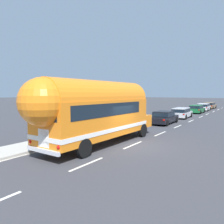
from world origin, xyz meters
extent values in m
plane|color=#38383D|center=(0.00, 0.00, 0.00)|extent=(300.00, 300.00, 0.00)
cube|color=silver|center=(0.00, -4.45, 0.00)|extent=(0.14, 2.40, 0.01)
cube|color=silver|center=(0.00, 0.10, 0.00)|extent=(0.14, 2.40, 0.01)
cube|color=silver|center=(0.00, 4.86, 0.00)|extent=(0.14, 2.40, 0.01)
cube|color=silver|center=(0.00, 9.56, 0.00)|extent=(0.14, 2.40, 0.01)
cube|color=silver|center=(0.00, 14.79, 0.00)|extent=(0.14, 2.40, 0.01)
cube|color=silver|center=(0.00, 20.26, 0.00)|extent=(0.14, 2.40, 0.01)
cube|color=silver|center=(0.00, 25.02, 0.00)|extent=(0.14, 2.40, 0.01)
cube|color=silver|center=(0.00, 30.86, 0.00)|extent=(0.14, 2.40, 0.01)
cube|color=silver|center=(0.00, 36.42, 0.00)|extent=(0.14, 2.40, 0.01)
cube|color=silver|center=(0.00, 42.09, 0.00)|extent=(0.14, 2.40, 0.01)
cube|color=silver|center=(-3.79, 12.00, 0.00)|extent=(0.12, 80.00, 0.01)
cube|color=#ADA89E|center=(-4.93, 10.00, 0.07)|extent=(2.28, 90.00, 0.15)
cube|color=orange|center=(-1.91, -1.01, 1.75)|extent=(2.68, 8.68, 2.30)
cylinder|color=orange|center=(-1.91, -1.01, 2.90)|extent=(2.63, 8.58, 2.45)
sphere|color=orange|center=(-2.00, -5.27, 2.90)|extent=(2.40, 2.40, 2.40)
cube|color=orange|center=(-1.80, 3.96, 1.07)|extent=(2.29, 1.35, 0.95)
cube|color=white|center=(-1.91, -1.01, 1.10)|extent=(2.72, 8.72, 0.24)
cube|color=black|center=(-1.91, -1.31, 2.35)|extent=(2.67, 6.88, 0.76)
cube|color=black|center=(-2.00, -5.28, 2.40)|extent=(2.00, 0.12, 0.84)
cube|color=white|center=(-2.00, -5.29, 1.15)|extent=(0.80, 0.08, 0.90)
cube|color=silver|center=(-2.00, -5.38, 0.55)|extent=(2.34, 0.19, 0.20)
sphere|color=red|center=(-3.05, -5.28, 0.85)|extent=(0.20, 0.20, 0.20)
sphere|color=red|center=(-0.95, -5.32, 0.85)|extent=(0.20, 0.20, 0.20)
cube|color=black|center=(-1.82, 3.36, 2.40)|extent=(2.14, 0.14, 0.96)
cube|color=silver|center=(-1.79, 4.65, 0.95)|extent=(0.90, 0.12, 0.56)
cylinder|color=black|center=(-3.00, 2.93, 0.50)|extent=(0.28, 1.01, 1.00)
cylinder|color=black|center=(-0.66, 2.88, 0.50)|extent=(0.28, 1.01, 1.00)
cylinder|color=black|center=(-3.13, -3.70, 0.50)|extent=(0.28, 1.01, 1.00)
cylinder|color=black|center=(-0.80, -3.74, 0.50)|extent=(0.28, 1.01, 1.00)
cube|color=black|center=(-1.88, 10.76, 0.52)|extent=(1.95, 4.79, 0.60)
cube|color=black|center=(-1.88, 10.63, 1.09)|extent=(1.71, 2.43, 0.55)
cube|color=black|center=(-1.88, 10.63, 1.06)|extent=(1.77, 2.47, 0.43)
cube|color=red|center=(-2.64, 8.36, 0.70)|extent=(0.20, 0.04, 0.14)
cube|color=red|center=(-1.02, 8.39, 0.70)|extent=(0.20, 0.04, 0.14)
cylinder|color=black|center=(-2.80, 12.41, 0.32)|extent=(0.21, 0.64, 0.64)
cylinder|color=black|center=(-1.03, 12.45, 0.32)|extent=(0.21, 0.64, 0.64)
cylinder|color=black|center=(-2.73, 9.06, 0.32)|extent=(0.21, 0.64, 0.64)
cylinder|color=black|center=(-0.96, 9.10, 0.32)|extent=(0.21, 0.64, 0.64)
cube|color=silver|center=(-1.85, 17.42, 0.52)|extent=(1.95, 4.58, 0.60)
cube|color=silver|center=(-1.83, 16.95, 1.09)|extent=(1.70, 3.32, 0.55)
cube|color=black|center=(-1.83, 16.95, 1.06)|extent=(1.77, 3.36, 0.43)
cube|color=red|center=(-2.54, 15.13, 0.70)|extent=(0.20, 0.05, 0.14)
cube|color=red|center=(-0.99, 15.18, 0.70)|extent=(0.20, 0.05, 0.14)
cylinder|color=black|center=(-2.76, 18.95, 0.32)|extent=(0.22, 0.65, 0.64)
cylinder|color=black|center=(-1.05, 19.01, 0.32)|extent=(0.22, 0.65, 0.64)
cylinder|color=black|center=(-2.65, 15.84, 0.32)|extent=(0.22, 0.65, 0.64)
cylinder|color=black|center=(-0.94, 15.90, 0.32)|extent=(0.22, 0.65, 0.64)
cube|color=#196633|center=(-1.80, 25.85, 0.52)|extent=(1.81, 4.24, 0.60)
cube|color=#196633|center=(-1.80, 25.38, 1.09)|extent=(1.60, 2.78, 0.55)
cube|color=black|center=(-1.80, 25.38, 1.06)|extent=(1.66, 2.82, 0.43)
cube|color=red|center=(-2.58, 23.74, 0.70)|extent=(0.20, 0.04, 0.14)
cube|color=red|center=(-1.04, 23.73, 0.70)|extent=(0.20, 0.04, 0.14)
cylinder|color=black|center=(-2.64, 27.27, 0.32)|extent=(0.20, 0.64, 0.64)
cylinder|color=black|center=(-0.94, 27.26, 0.32)|extent=(0.20, 0.64, 0.64)
cylinder|color=black|center=(-2.66, 24.45, 0.32)|extent=(0.20, 0.64, 0.64)
cylinder|color=black|center=(-0.96, 24.44, 0.32)|extent=(0.20, 0.64, 0.64)
cube|color=white|center=(-1.92, 32.03, 0.52)|extent=(1.98, 4.41, 0.60)
cube|color=white|center=(-1.90, 31.56, 1.09)|extent=(1.75, 3.16, 0.55)
cube|color=black|center=(-1.90, 31.56, 1.06)|extent=(1.81, 3.20, 0.43)
cube|color=red|center=(-2.65, 29.82, 0.70)|extent=(0.20, 0.05, 0.14)
cube|color=red|center=(-1.04, 29.87, 0.70)|extent=(0.20, 0.05, 0.14)
cylinder|color=black|center=(-2.85, 33.48, 0.32)|extent=(0.22, 0.65, 0.64)
cylinder|color=black|center=(-1.08, 33.54, 0.32)|extent=(0.22, 0.65, 0.64)
cylinder|color=black|center=(-2.75, 30.53, 0.32)|extent=(0.22, 0.65, 0.64)
cylinder|color=black|center=(-0.99, 30.58, 0.32)|extent=(0.22, 0.65, 0.64)
cube|color=olive|center=(-1.99, 38.72, 0.52)|extent=(1.95, 4.74, 0.60)
cube|color=olive|center=(-2.00, 38.24, 1.09)|extent=(1.73, 3.49, 0.55)
cube|color=black|center=(-2.00, 38.24, 1.06)|extent=(1.79, 3.53, 0.43)
cube|color=red|center=(-2.85, 36.37, 0.70)|extent=(0.20, 0.04, 0.14)
cube|color=red|center=(-1.22, 36.34, 0.70)|extent=(0.20, 0.04, 0.14)
cylinder|color=black|center=(-2.85, 40.39, 0.32)|extent=(0.21, 0.64, 0.64)
cylinder|color=black|center=(-1.07, 40.35, 0.32)|extent=(0.21, 0.64, 0.64)
cylinder|color=black|center=(-2.92, 37.08, 0.32)|extent=(0.21, 0.64, 0.64)
cylinder|color=black|center=(-1.13, 37.05, 0.32)|extent=(0.21, 0.64, 0.64)
camera|label=1|loc=(6.56, -12.22, 3.33)|focal=35.31mm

